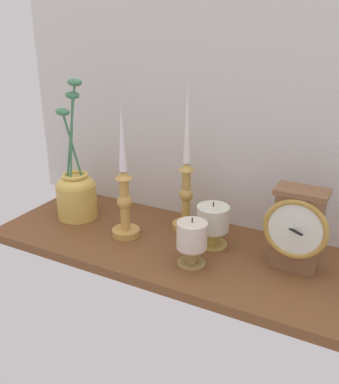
% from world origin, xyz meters
% --- Properties ---
extents(ground_plane, '(1.00, 0.36, 0.02)m').
position_xyz_m(ground_plane, '(0.00, 0.00, -0.01)').
color(ground_plane, brown).
extents(back_wall, '(1.20, 0.02, 0.65)m').
position_xyz_m(back_wall, '(0.00, 0.18, 0.33)').
color(back_wall, silver).
rests_on(back_wall, ground_plane).
extents(mantel_clock, '(0.14, 0.09, 0.19)m').
position_xyz_m(mantel_clock, '(0.27, 0.02, 0.10)').
color(mantel_clock, brown).
rests_on(mantel_clock, ground_plane).
extents(candlestick_tall_left, '(0.07, 0.07, 0.35)m').
position_xyz_m(candlestick_tall_left, '(-0.16, -0.02, 0.11)').
color(candlestick_tall_left, '#C49447').
rests_on(candlestick_tall_left, ground_plane).
extents(candlestick_tall_center, '(0.07, 0.07, 0.40)m').
position_xyz_m(candlestick_tall_center, '(-0.04, 0.09, 0.13)').
color(candlestick_tall_center, '#B99345').
rests_on(candlestick_tall_center, ground_plane).
extents(brass_vase_jar, '(0.11, 0.11, 0.39)m').
position_xyz_m(brass_vase_jar, '(-0.35, 0.02, 0.08)').
color(brass_vase_jar, '#D8B251').
rests_on(brass_vase_jar, ground_plane).
extents(pillar_candle_front, '(0.08, 0.08, 0.12)m').
position_xyz_m(pillar_candle_front, '(0.06, 0.04, 0.06)').
color(pillar_candle_front, '#B89C46').
rests_on(pillar_candle_front, ground_plane).
extents(pillar_candle_near_clock, '(0.07, 0.07, 0.12)m').
position_xyz_m(pillar_candle_near_clock, '(0.05, -0.07, 0.06)').
color(pillar_candle_near_clock, '#9E8248').
rests_on(pillar_candle_near_clock, ground_plane).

